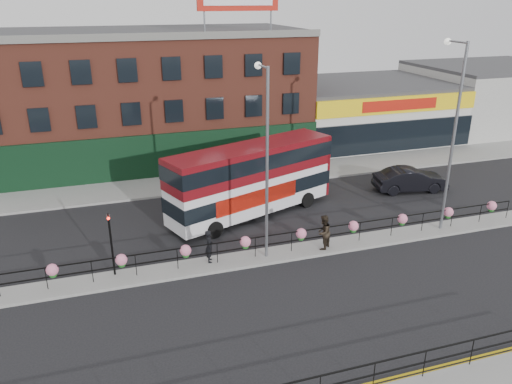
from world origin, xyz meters
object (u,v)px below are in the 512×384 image
object	(u,v)px
double_decker_bus	(252,173)
pedestrian_b	(323,232)
lamp_column_west	(266,148)
lamp_column_east	(453,122)
pedestrian_a	(209,246)
car	(410,180)

from	to	relation	value
double_decker_bus	pedestrian_b	bearing A→B (deg)	-69.32
lamp_column_west	lamp_column_east	world-z (taller)	lamp_column_east
lamp_column_east	pedestrian_a	bearing A→B (deg)	179.94
lamp_column_west	lamp_column_east	bearing A→B (deg)	0.45
double_decker_bus	lamp_column_east	bearing A→B (deg)	-28.37
double_decker_bus	pedestrian_a	world-z (taller)	double_decker_bus
car	lamp_column_west	world-z (taller)	lamp_column_west
car	lamp_column_west	xyz separation A→B (m)	(-12.65, -5.88, 5.04)
double_decker_bus	lamp_column_west	bearing A→B (deg)	-100.40
double_decker_bus	pedestrian_b	xyz separation A→B (m)	(2.16, -5.71, -1.63)
car	pedestrian_a	world-z (taller)	pedestrian_a
pedestrian_b	lamp_column_east	world-z (taller)	lamp_column_east
lamp_column_west	lamp_column_east	xyz separation A→B (m)	(10.69, 0.08, 0.49)
car	lamp_column_east	world-z (taller)	lamp_column_east
double_decker_bus	car	size ratio (longest dim) A/B	2.14
lamp_column_west	lamp_column_east	size ratio (longest dim) A/B	0.92
pedestrian_b	lamp_column_west	world-z (taller)	lamp_column_west
double_decker_bus	lamp_column_west	xyz separation A→B (m)	(-0.98, -5.33, 3.14)
pedestrian_a	lamp_column_west	xyz separation A→B (m)	(2.91, -0.10, 4.86)
double_decker_bus	pedestrian_a	bearing A→B (deg)	-126.65
car	lamp_column_east	bearing A→B (deg)	170.53
pedestrian_a	lamp_column_west	bearing A→B (deg)	-82.08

